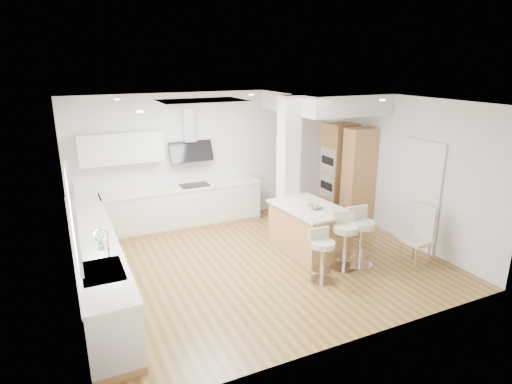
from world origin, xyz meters
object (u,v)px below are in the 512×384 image
peninsula (309,229)px  bar_stool_a (322,253)px  bar_stool_c (360,234)px  bar_stool_b (345,238)px  dining_chair (421,233)px

peninsula → bar_stool_a: size_ratio=1.75×
peninsula → bar_stool_c: size_ratio=1.49×
peninsula → bar_stool_c: bar_stool_c is taller
bar_stool_b → bar_stool_c: 0.32m
bar_stool_b → peninsula: bearing=122.1°
peninsula → bar_stool_c: 0.99m
peninsula → bar_stool_b: (0.18, -0.84, 0.11)m
bar_stool_a → dining_chair: 1.91m
bar_stool_a → dining_chair: dining_chair is taller
dining_chair → bar_stool_c: bearing=153.1°
bar_stool_a → bar_stool_c: 0.94m
bar_stool_a → dining_chair: size_ratio=0.83×
peninsula → bar_stool_c: (0.50, -0.85, 0.13)m
bar_stool_b → dining_chair: 1.37m
bar_stool_a → bar_stool_c: (0.91, 0.21, 0.09)m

